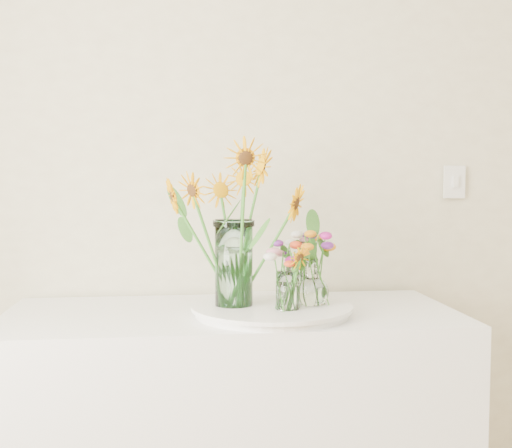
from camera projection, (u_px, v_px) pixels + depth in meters
name	position (u px, v px, depth m)	size (l,w,h in m)	color
tray	(272.00, 311.00, 1.94)	(0.46, 0.46, 0.03)	white
mason_jar	(234.00, 263.00, 1.93)	(0.11, 0.11, 0.27)	silver
sunflower_bouquet	(234.00, 223.00, 1.92)	(0.63, 0.63, 0.51)	#E99A04
small_vase_a	(287.00, 291.00, 1.87)	(0.07, 0.07, 0.12)	white
wildflower_posy_a	(287.00, 276.00, 1.87)	(0.18, 0.18, 0.21)	orange
small_vase_b	(312.00, 282.00, 1.94)	(0.10, 0.10, 0.15)	white
wildflower_posy_b	(312.00, 268.00, 1.94)	(0.20, 0.20, 0.24)	orange
small_vase_c	(297.00, 281.00, 2.05)	(0.07, 0.07, 0.12)	white
wildflower_posy_c	(297.00, 267.00, 2.05)	(0.19, 0.19, 0.21)	orange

